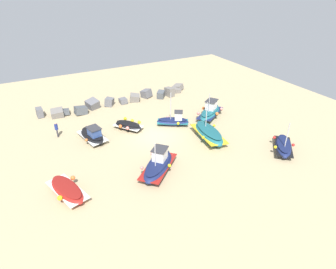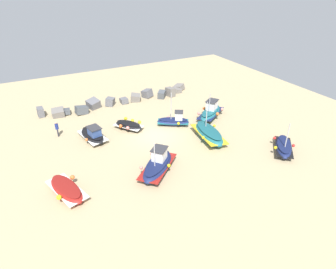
{
  "view_description": "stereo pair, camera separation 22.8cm",
  "coord_description": "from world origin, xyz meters",
  "px_view_note": "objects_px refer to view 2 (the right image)",
  "views": [
    {
      "loc": [
        -10.79,
        -23.23,
        14.29
      ],
      "look_at": [
        0.59,
        -1.87,
        0.9
      ],
      "focal_mm": 31.51,
      "sensor_mm": 36.0,
      "label": 1
    },
    {
      "loc": [
        -10.58,
        -23.34,
        14.29
      ],
      "look_at": [
        0.59,
        -1.87,
        0.9
      ],
      "focal_mm": 31.51,
      "sensor_mm": 36.0,
      "label": 2
    }
  ],
  "objects_px": {
    "person_walking": "(57,128)",
    "fishing_boat_0": "(158,165)",
    "fishing_boat_3": "(209,134)",
    "fishing_boat_2": "(129,126)",
    "fishing_boat_7": "(174,121)",
    "fishing_boat_6": "(284,147)",
    "fishing_boat_1": "(66,189)",
    "fishing_boat_5": "(211,112)",
    "fishing_boat_4": "(93,135)"
  },
  "relations": [
    {
      "from": "fishing_boat_3",
      "to": "fishing_boat_7",
      "type": "bearing_deg",
      "value": -152.75
    },
    {
      "from": "fishing_boat_7",
      "to": "fishing_boat_1",
      "type": "bearing_deg",
      "value": -122.61
    },
    {
      "from": "fishing_boat_7",
      "to": "fishing_boat_6",
      "type": "bearing_deg",
      "value": -25.22
    },
    {
      "from": "fishing_boat_2",
      "to": "fishing_boat_5",
      "type": "xyz_separation_m",
      "value": [
        9.15,
        -1.51,
        0.21
      ]
    },
    {
      "from": "fishing_boat_2",
      "to": "fishing_boat_4",
      "type": "distance_m",
      "value": 3.87
    },
    {
      "from": "fishing_boat_0",
      "to": "fishing_boat_5",
      "type": "distance_m",
      "value": 11.68
    },
    {
      "from": "fishing_boat_7",
      "to": "person_walking",
      "type": "xyz_separation_m",
      "value": [
        -11.33,
        3.11,
        0.43
      ]
    },
    {
      "from": "fishing_boat_3",
      "to": "fishing_boat_4",
      "type": "xyz_separation_m",
      "value": [
        -9.97,
        5.12,
        -0.08
      ]
    },
    {
      "from": "fishing_boat_0",
      "to": "fishing_boat_5",
      "type": "height_order",
      "value": "fishing_boat_0"
    },
    {
      "from": "fishing_boat_0",
      "to": "fishing_boat_2",
      "type": "distance_m",
      "value": 8.07
    },
    {
      "from": "fishing_boat_5",
      "to": "fishing_boat_7",
      "type": "height_order",
      "value": "fishing_boat_7"
    },
    {
      "from": "fishing_boat_0",
      "to": "fishing_boat_2",
      "type": "xyz_separation_m",
      "value": [
        0.53,
        8.05,
        -0.22
      ]
    },
    {
      "from": "fishing_boat_1",
      "to": "fishing_boat_0",
      "type": "bearing_deg",
      "value": 68.77
    },
    {
      "from": "fishing_boat_1",
      "to": "fishing_boat_6",
      "type": "bearing_deg",
      "value": 64.19
    },
    {
      "from": "fishing_boat_3",
      "to": "fishing_boat_1",
      "type": "bearing_deg",
      "value": -74.43
    },
    {
      "from": "fishing_boat_7",
      "to": "fishing_boat_2",
      "type": "bearing_deg",
      "value": -164.84
    },
    {
      "from": "person_walking",
      "to": "fishing_boat_4",
      "type": "bearing_deg",
      "value": -35.11
    },
    {
      "from": "fishing_boat_0",
      "to": "fishing_boat_2",
      "type": "height_order",
      "value": "fishing_boat_0"
    },
    {
      "from": "fishing_boat_6",
      "to": "person_walking",
      "type": "height_order",
      "value": "fishing_boat_6"
    },
    {
      "from": "fishing_boat_3",
      "to": "person_walking",
      "type": "xyz_separation_m",
      "value": [
        -12.85,
        7.39,
        0.31
      ]
    },
    {
      "from": "fishing_boat_2",
      "to": "fishing_boat_3",
      "type": "distance_m",
      "value": 8.28
    },
    {
      "from": "fishing_boat_0",
      "to": "fishing_boat_3",
      "type": "xyz_separation_m",
      "value": [
        6.66,
        2.49,
        -0.04
      ]
    },
    {
      "from": "fishing_boat_1",
      "to": "fishing_boat_7",
      "type": "bearing_deg",
      "value": 100.29
    },
    {
      "from": "fishing_boat_2",
      "to": "fishing_boat_6",
      "type": "distance_m",
      "value": 15.11
    },
    {
      "from": "fishing_boat_4",
      "to": "fishing_boat_1",
      "type": "bearing_deg",
      "value": -39.45
    },
    {
      "from": "fishing_boat_0",
      "to": "fishing_boat_3",
      "type": "height_order",
      "value": "fishing_boat_3"
    },
    {
      "from": "fishing_boat_4",
      "to": "fishing_boat_7",
      "type": "relative_size",
      "value": 1.1
    },
    {
      "from": "fishing_boat_1",
      "to": "person_walking",
      "type": "xyz_separation_m",
      "value": [
        0.93,
        9.28,
        0.49
      ]
    },
    {
      "from": "fishing_boat_4",
      "to": "fishing_boat_2",
      "type": "bearing_deg",
      "value": 85.57
    },
    {
      "from": "fishing_boat_3",
      "to": "fishing_boat_5",
      "type": "xyz_separation_m",
      "value": [
        3.02,
        4.05,
        0.03
      ]
    },
    {
      "from": "fishing_boat_1",
      "to": "fishing_boat_5",
      "type": "distance_m",
      "value": 17.82
    },
    {
      "from": "fishing_boat_3",
      "to": "fishing_boat_7",
      "type": "xyz_separation_m",
      "value": [
        -1.52,
        4.28,
        -0.12
      ]
    },
    {
      "from": "fishing_boat_5",
      "to": "fishing_boat_7",
      "type": "xyz_separation_m",
      "value": [
        -4.54,
        0.23,
        -0.15
      ]
    },
    {
      "from": "fishing_boat_2",
      "to": "fishing_boat_1",
      "type": "bearing_deg",
      "value": -80.77
    },
    {
      "from": "fishing_boat_0",
      "to": "fishing_boat_2",
      "type": "relative_size",
      "value": 1.39
    },
    {
      "from": "fishing_boat_3",
      "to": "fishing_boat_2",
      "type": "bearing_deg",
      "value": -124.48
    },
    {
      "from": "fishing_boat_1",
      "to": "fishing_boat_5",
      "type": "bearing_deg",
      "value": 93.03
    },
    {
      "from": "fishing_boat_2",
      "to": "fishing_boat_4",
      "type": "bearing_deg",
      "value": -118.48
    },
    {
      "from": "fishing_boat_1",
      "to": "fishing_boat_6",
      "type": "distance_m",
      "value": 18.76
    },
    {
      "from": "fishing_boat_0",
      "to": "person_walking",
      "type": "distance_m",
      "value": 11.66
    },
    {
      "from": "fishing_boat_1",
      "to": "fishing_boat_2",
      "type": "height_order",
      "value": "fishing_boat_2"
    },
    {
      "from": "fishing_boat_0",
      "to": "fishing_boat_7",
      "type": "height_order",
      "value": "fishing_boat_7"
    },
    {
      "from": "fishing_boat_0",
      "to": "fishing_boat_6",
      "type": "distance_m",
      "value": 11.66
    },
    {
      "from": "fishing_boat_1",
      "to": "fishing_boat_3",
      "type": "distance_m",
      "value": 13.91
    },
    {
      "from": "fishing_boat_4",
      "to": "fishing_boat_6",
      "type": "distance_m",
      "value": 17.82
    },
    {
      "from": "fishing_boat_7",
      "to": "fishing_boat_4",
      "type": "bearing_deg",
      "value": -155.0
    },
    {
      "from": "fishing_boat_3",
      "to": "fishing_boat_5",
      "type": "bearing_deg",
      "value": 150.98
    },
    {
      "from": "person_walking",
      "to": "fishing_boat_0",
      "type": "bearing_deg",
      "value": -54.78
    },
    {
      "from": "fishing_boat_1",
      "to": "fishing_boat_6",
      "type": "relative_size",
      "value": 1.15
    },
    {
      "from": "fishing_boat_2",
      "to": "fishing_boat_0",
      "type": "bearing_deg",
      "value": -38.83
    }
  ]
}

